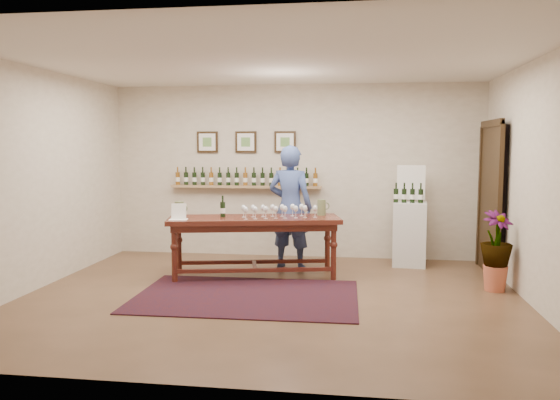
# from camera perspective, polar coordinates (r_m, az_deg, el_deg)

# --- Properties ---
(ground) EXTENTS (6.00, 6.00, 0.00)m
(ground) POSITION_cam_1_polar(r_m,az_deg,el_deg) (6.68, -0.97, -10.11)
(ground) COLOR #503923
(ground) RESTS_ON ground
(room_shell) EXTENTS (6.00, 6.00, 6.00)m
(room_shell) POSITION_cam_1_polar(r_m,az_deg,el_deg) (8.31, 15.62, 0.65)
(room_shell) COLOR beige
(room_shell) RESTS_ON ground
(rug) EXTENTS (2.69, 1.82, 0.01)m
(rug) POSITION_cam_1_polar(r_m,az_deg,el_deg) (6.71, -3.51, -9.98)
(rug) COLOR #4E140E
(rug) RESTS_ON ground
(tasting_table) EXTENTS (2.46, 1.22, 0.83)m
(tasting_table) POSITION_cam_1_polar(r_m,az_deg,el_deg) (7.57, -2.71, -2.75)
(tasting_table) COLOR #421610
(tasting_table) RESTS_ON ground
(table_glasses) EXTENTS (1.31, 0.70, 0.18)m
(table_glasses) POSITION_cam_1_polar(r_m,az_deg,el_deg) (7.51, -0.61, -1.17)
(table_glasses) COLOR silver
(table_glasses) RESTS_ON tasting_table
(table_bottles) EXTENTS (0.35, 0.28, 0.33)m
(table_bottles) POSITION_cam_1_polar(r_m,az_deg,el_deg) (7.63, -6.05, -0.52)
(table_bottles) COLOR black
(table_bottles) RESTS_ON tasting_table
(pitcher_left) EXTENTS (0.17, 0.17, 0.23)m
(pitcher_left) POSITION_cam_1_polar(r_m,az_deg,el_deg) (7.59, -10.48, -1.00)
(pitcher_left) COLOR #616D43
(pitcher_left) RESTS_ON tasting_table
(pitcher_right) EXTENTS (0.18, 0.18, 0.22)m
(pitcher_right) POSITION_cam_1_polar(r_m,az_deg,el_deg) (7.77, 4.36, -0.77)
(pitcher_right) COLOR #616D43
(pitcher_right) RESTS_ON tasting_table
(menu_card) EXTENTS (0.26, 0.21, 0.22)m
(menu_card) POSITION_cam_1_polar(r_m,az_deg,el_deg) (7.43, -10.53, -1.19)
(menu_card) COLOR white
(menu_card) RESTS_ON tasting_table
(display_pedestal) EXTENTS (0.53, 0.53, 0.97)m
(display_pedestal) POSITION_cam_1_polar(r_m,az_deg,el_deg) (8.54, 13.38, -3.46)
(display_pedestal) COLOR silver
(display_pedestal) RESTS_ON ground
(pedestal_bottles) EXTENTS (0.34, 0.12, 0.33)m
(pedestal_bottles) POSITION_cam_1_polar(r_m,az_deg,el_deg) (8.38, 13.26, 0.84)
(pedestal_bottles) COLOR black
(pedestal_bottles) RESTS_ON display_pedestal
(info_sign) EXTENTS (0.42, 0.07, 0.58)m
(info_sign) POSITION_cam_1_polar(r_m,az_deg,el_deg) (8.60, 13.53, 1.80)
(info_sign) COLOR white
(info_sign) RESTS_ON display_pedestal
(potted_plant) EXTENTS (0.63, 0.63, 0.87)m
(potted_plant) POSITION_cam_1_polar(r_m,az_deg,el_deg) (7.36, 21.65, -4.96)
(potted_plant) COLOR #C25F40
(potted_plant) RESTS_ON ground
(person) EXTENTS (0.75, 0.57, 1.83)m
(person) POSITION_cam_1_polar(r_m,az_deg,el_deg) (8.06, 1.09, -0.76)
(person) COLOR #364980
(person) RESTS_ON ground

